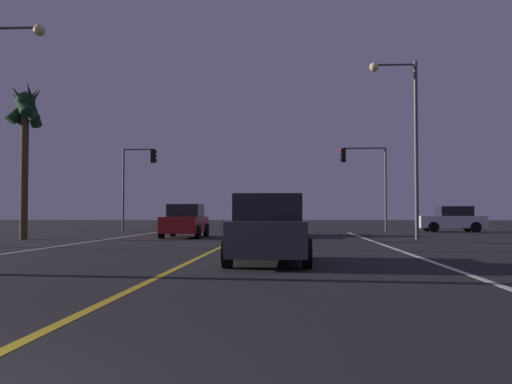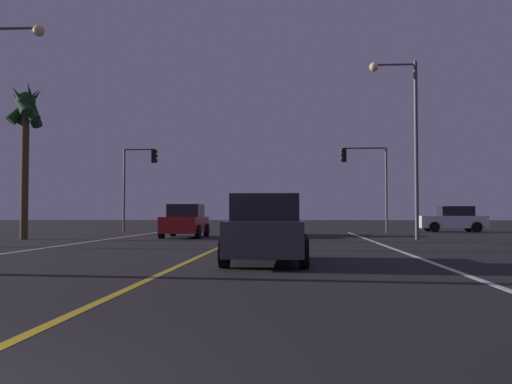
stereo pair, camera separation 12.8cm
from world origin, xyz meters
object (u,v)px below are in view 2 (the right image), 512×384
(car_crossing_side, at_px, (453,219))
(car_lead_same_lane, at_px, (267,230))
(traffic_light_near_left, at_px, (140,171))
(street_lamp_right_far, at_px, (406,127))
(car_oncoming, at_px, (185,221))
(traffic_light_near_right, at_px, (364,169))
(car_ahead_far, at_px, (277,221))
(street_lamp_left_mid, at_px, (3,106))
(palm_tree_left_mid, at_px, (26,116))

(car_crossing_side, xyz_separation_m, car_lead_same_lane, (-11.17, -24.72, 0.00))
(traffic_light_near_left, xyz_separation_m, street_lamp_right_far, (15.60, -10.29, 1.26))
(car_oncoming, height_order, traffic_light_near_right, traffic_light_near_right)
(car_ahead_far, bearing_deg, car_crossing_side, -58.77)
(car_ahead_far, bearing_deg, traffic_light_near_right, -44.15)
(car_oncoming, relative_size, street_lamp_right_far, 0.51)
(car_lead_same_lane, distance_m, traffic_light_near_left, 25.58)
(car_ahead_far, xyz_separation_m, car_lead_same_lane, (0.30, -17.77, 0.00))
(car_crossing_side, height_order, street_lamp_left_mid, street_lamp_left_mid)
(traffic_light_near_left, relative_size, street_lamp_left_mid, 0.68)
(car_oncoming, relative_size, traffic_light_near_right, 0.78)
(car_ahead_far, relative_size, street_lamp_left_mid, 0.52)
(traffic_light_near_right, bearing_deg, street_lamp_left_mid, 48.71)
(car_lead_same_lane, height_order, street_lamp_left_mid, street_lamp_left_mid)
(street_lamp_left_mid, bearing_deg, palm_tree_left_mid, 108.63)
(palm_tree_left_mid, bearing_deg, street_lamp_left_mid, -71.37)
(car_oncoming, bearing_deg, palm_tree_left_mid, -69.29)
(car_ahead_far, relative_size, traffic_light_near_right, 0.78)
(car_oncoming, xyz_separation_m, street_lamp_right_far, (10.84, -1.68, 4.51))
(car_ahead_far, bearing_deg, traffic_light_near_left, 58.72)
(car_crossing_side, xyz_separation_m, traffic_light_near_right, (-5.94, -1.26, 3.28))
(car_crossing_side, height_order, traffic_light_near_left, traffic_light_near_left)
(traffic_light_near_right, distance_m, traffic_light_near_left, 14.89)
(car_ahead_far, relative_size, street_lamp_right_far, 0.51)
(traffic_light_near_right, bearing_deg, traffic_light_near_left, 0.00)
(traffic_light_near_right, height_order, street_lamp_right_far, street_lamp_right_far)
(traffic_light_near_left, bearing_deg, palm_tree_left_mid, -102.07)
(car_crossing_side, relative_size, traffic_light_near_right, 0.78)
(car_oncoming, relative_size, car_lead_same_lane, 1.00)
(street_lamp_right_far, distance_m, palm_tree_left_mid, 18.06)
(car_lead_same_lane, bearing_deg, street_lamp_left_mid, 58.81)
(car_crossing_side, height_order, car_lead_same_lane, same)
(car_oncoming, bearing_deg, street_lamp_right_far, 81.20)
(traffic_light_near_right, relative_size, traffic_light_near_left, 1.00)
(car_oncoming, relative_size, car_ahead_far, 1.00)
(car_oncoming, distance_m, street_lamp_left_mid, 11.07)
(street_lamp_right_far, bearing_deg, car_lead_same_lane, 65.76)
(car_oncoming, distance_m, car_ahead_far, 5.46)
(traffic_light_near_left, distance_m, palm_tree_left_mid, 11.72)
(car_ahead_far, height_order, traffic_light_near_left, traffic_light_near_left)
(car_lead_same_lane, relative_size, traffic_light_near_right, 0.78)
(street_lamp_left_mid, height_order, palm_tree_left_mid, street_lamp_left_mid)
(car_lead_same_lane, bearing_deg, street_lamp_right_far, -24.24)
(car_ahead_far, relative_size, palm_tree_left_mid, 0.57)
(car_crossing_side, height_order, traffic_light_near_right, traffic_light_near_right)
(traffic_light_near_right, bearing_deg, palm_tree_left_mid, 33.19)
(car_ahead_far, xyz_separation_m, traffic_light_near_right, (5.52, 5.69, 3.28))
(street_lamp_left_mid, bearing_deg, car_ahead_far, 50.20)
(traffic_light_near_right, relative_size, street_lamp_right_far, 0.65)
(traffic_light_near_left, relative_size, street_lamp_right_far, 0.66)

